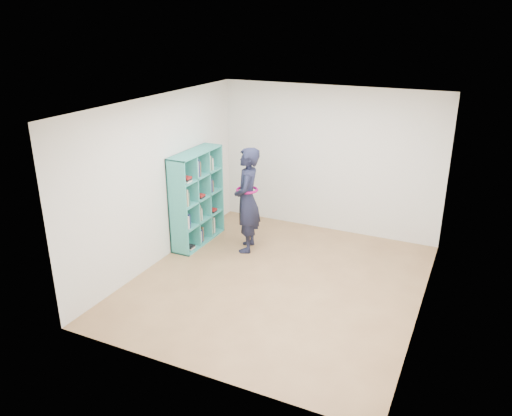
% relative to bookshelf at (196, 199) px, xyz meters
% --- Properties ---
extents(floor, '(4.50, 4.50, 0.00)m').
position_rel_bookshelf_xyz_m(floor, '(1.84, -0.74, -0.78)').
color(floor, olive).
rests_on(floor, ground).
extents(ceiling, '(4.50, 4.50, 0.00)m').
position_rel_bookshelf_xyz_m(ceiling, '(1.84, -0.74, 1.82)').
color(ceiling, white).
rests_on(ceiling, wall_back).
extents(wall_left, '(0.02, 4.50, 2.60)m').
position_rel_bookshelf_xyz_m(wall_left, '(-0.16, -0.74, 0.52)').
color(wall_left, silver).
rests_on(wall_left, floor).
extents(wall_right, '(0.02, 4.50, 2.60)m').
position_rel_bookshelf_xyz_m(wall_right, '(3.84, -0.74, 0.52)').
color(wall_right, silver).
rests_on(wall_right, floor).
extents(wall_back, '(4.00, 0.02, 2.60)m').
position_rel_bookshelf_xyz_m(wall_back, '(1.84, 1.51, 0.52)').
color(wall_back, silver).
rests_on(wall_back, floor).
extents(wall_front, '(4.00, 0.02, 2.60)m').
position_rel_bookshelf_xyz_m(wall_front, '(1.84, -2.99, 0.52)').
color(wall_front, silver).
rests_on(wall_front, floor).
extents(bookshelf, '(0.35, 1.21, 1.61)m').
position_rel_bookshelf_xyz_m(bookshelf, '(0.00, 0.00, 0.00)').
color(bookshelf, teal).
rests_on(bookshelf, floor).
extents(person, '(0.59, 0.74, 1.75)m').
position_rel_bookshelf_xyz_m(person, '(0.93, 0.08, 0.09)').
color(person, black).
rests_on(person, floor).
extents(smartphone, '(0.04, 0.10, 0.13)m').
position_rel_bookshelf_xyz_m(smartphone, '(0.77, 0.11, 0.21)').
color(smartphone, silver).
rests_on(smartphone, person).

